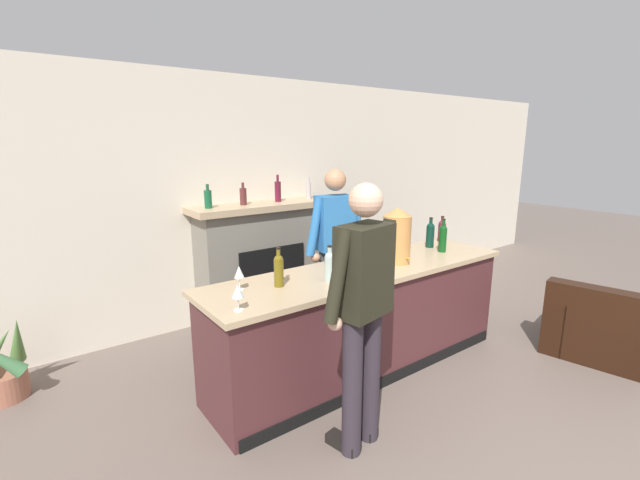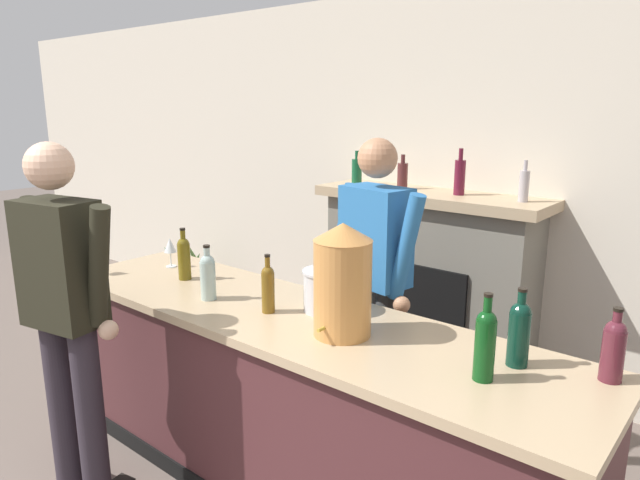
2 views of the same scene
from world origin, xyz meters
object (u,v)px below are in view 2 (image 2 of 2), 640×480
(person_bartender, at_px, (374,285))
(fireplace_stone, at_px, (427,284))
(wine_bottle_chardonnay_pale, at_px, (614,348))
(wine_bottle_cabernet_heavy, at_px, (268,287))
(copper_dispenser, at_px, (343,280))
(wine_bottle_merlot_tall, at_px, (519,331))
(wine_glass_by_dispenser, at_px, (170,246))
(ice_bucket_steel, at_px, (325,290))
(wine_glass_front_right, at_px, (100,254))
(person_customer, at_px, (67,316))
(wine_bottle_port_short, at_px, (184,256))
(wine_bottle_riesling_slim, at_px, (485,342))
(potted_plant_corner, at_px, (186,281))
(wine_bottle_rose_blush, at_px, (208,275))

(person_bartender, bearing_deg, fireplace_stone, 102.94)
(person_bartender, bearing_deg, wine_bottle_chardonnay_pale, -13.66)
(fireplace_stone, xyz_separation_m, wine_bottle_chardonnay_pale, (1.50, -1.34, 0.40))
(wine_bottle_cabernet_heavy, bearing_deg, copper_dispenser, 1.06)
(wine_bottle_merlot_tall, xyz_separation_m, wine_glass_by_dispenser, (-2.19, -0.02, -0.01))
(ice_bucket_steel, bearing_deg, wine_bottle_merlot_tall, 0.48)
(wine_bottle_chardonnay_pale, bearing_deg, person_bartender, 166.34)
(person_bartender, distance_m, ice_bucket_steel, 0.42)
(person_bartender, xyz_separation_m, ice_bucket_steel, (-0.01, -0.41, 0.07))
(wine_glass_front_right, bearing_deg, ice_bucket_steel, 14.72)
(person_customer, distance_m, wine_bottle_chardonnay_pale, 2.31)
(ice_bucket_steel, height_order, wine_bottle_port_short, wine_bottle_port_short)
(wine_bottle_riesling_slim, height_order, wine_glass_front_right, wine_bottle_riesling_slim)
(potted_plant_corner, height_order, wine_bottle_riesling_slim, wine_bottle_riesling_slim)
(person_customer, distance_m, ice_bucket_steel, 1.21)
(wine_bottle_port_short, xyz_separation_m, wine_bottle_cabernet_heavy, (0.75, -0.08, -0.01))
(potted_plant_corner, bearing_deg, wine_glass_front_right, -50.23)
(wine_glass_by_dispenser, xyz_separation_m, wine_glass_front_right, (-0.19, -0.36, -0.00))
(ice_bucket_steel, height_order, wine_bottle_cabernet_heavy, wine_bottle_cabernet_heavy)
(potted_plant_corner, distance_m, wine_bottle_merlot_tall, 3.98)
(potted_plant_corner, xyz_separation_m, person_customer, (1.93, -2.12, 0.74))
(wine_bottle_riesling_slim, bearing_deg, person_customer, -157.51)
(wine_glass_front_right, bearing_deg, wine_bottle_rose_blush, 7.87)
(wine_bottle_chardonnay_pale, bearing_deg, person_customer, -154.26)
(copper_dispenser, xyz_separation_m, ice_bucket_steel, (-0.25, 0.19, -0.15))
(wine_bottle_rose_blush, xyz_separation_m, wine_bottle_port_short, (-0.38, 0.14, 0.00))
(potted_plant_corner, xyz_separation_m, wine_bottle_riesling_slim, (3.65, -1.41, 0.85))
(fireplace_stone, height_order, wine_bottle_merlot_tall, fireplace_stone)
(wine_bottle_merlot_tall, xyz_separation_m, wine_glass_front_right, (-2.38, -0.38, -0.02))
(potted_plant_corner, bearing_deg, person_customer, -47.62)
(potted_plant_corner, height_order, wine_glass_front_right, wine_glass_front_right)
(person_bartender, relative_size, wine_glass_by_dispenser, 9.65)
(ice_bucket_steel, bearing_deg, copper_dispenser, -37.07)
(wine_bottle_chardonnay_pale, height_order, wine_glass_by_dispenser, wine_bottle_chardonnay_pale)
(copper_dispenser, xyz_separation_m, wine_bottle_merlot_tall, (0.71, 0.19, -0.11))
(potted_plant_corner, distance_m, wine_bottle_cabernet_heavy, 3.02)
(wine_bottle_chardonnay_pale, bearing_deg, wine_bottle_rose_blush, -168.98)
(person_customer, bearing_deg, potted_plant_corner, 132.38)
(ice_bucket_steel, relative_size, wine_bottle_riesling_slim, 0.68)
(wine_bottle_port_short, bearing_deg, wine_glass_front_right, -151.19)
(potted_plant_corner, height_order, copper_dispenser, copper_dispenser)
(wine_bottle_port_short, height_order, wine_bottle_riesling_slim, wine_bottle_riesling_slim)
(wine_bottle_cabernet_heavy, bearing_deg, wine_bottle_riesling_slim, 0.21)
(copper_dispenser, relative_size, wine_bottle_rose_blush, 1.74)
(wine_bottle_rose_blush, xyz_separation_m, wine_bottle_merlot_tall, (1.53, 0.26, 0.01))
(wine_bottle_riesling_slim, bearing_deg, wine_bottle_cabernet_heavy, -179.79)
(person_bartender, bearing_deg, wine_bottle_rose_blush, -131.39)
(copper_dispenser, bearing_deg, wine_bottle_riesling_slim, -0.37)
(wine_bottle_port_short, height_order, wine_bottle_chardonnay_pale, wine_bottle_port_short)
(copper_dispenser, relative_size, ice_bucket_steel, 2.22)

